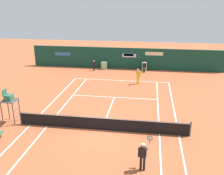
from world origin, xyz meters
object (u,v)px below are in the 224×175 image
at_px(umpire_chair, 9,100).
at_px(player_near_side, 143,154).
at_px(ball_kid_centre_post, 94,65).
at_px(tennis_ball_near_service_line, 117,85).
at_px(ball_kid_left_post, 144,66).
at_px(player_on_baseline, 138,75).

relative_size(umpire_chair, player_near_side, 1.41).
bearing_deg(ball_kid_centre_post, tennis_ball_near_service_line, 125.89).
relative_size(ball_kid_centre_post, tennis_ball_near_service_line, 19.52).
bearing_deg(player_near_side, ball_kid_left_post, 102.50).
xyz_separation_m(player_on_baseline, tennis_ball_near_service_line, (-2.14, -0.93, -0.95)).
bearing_deg(player_on_baseline, player_near_side, 73.54).
distance_m(umpire_chair, ball_kid_centre_post, 15.58).
height_order(ball_kid_centre_post, tennis_ball_near_service_line, ball_kid_centre_post).
bearing_deg(ball_kid_centre_post, player_on_baseline, 143.64).
bearing_deg(ball_kid_left_post, player_on_baseline, 87.32).
bearing_deg(ball_kid_left_post, tennis_ball_near_service_line, 68.30).
bearing_deg(player_near_side, ball_kid_centre_post, 120.48).
bearing_deg(player_near_side, umpire_chair, 167.65).
relative_size(player_near_side, ball_kid_centre_post, 1.38).
height_order(umpire_chair, tennis_ball_near_service_line, umpire_chair).
distance_m(player_on_baseline, player_near_side, 14.84).
distance_m(player_near_side, tennis_ball_near_service_line, 14.27).
bearing_deg(player_near_side, tennis_ball_near_service_line, 113.87).
distance_m(player_on_baseline, ball_kid_left_post, 4.75).
distance_m(umpire_chair, tennis_ball_near_service_line, 11.84).
relative_size(player_near_side, tennis_ball_near_service_line, 26.98).
xyz_separation_m(ball_kid_left_post, ball_kid_centre_post, (-6.39, 0.00, -0.02)).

